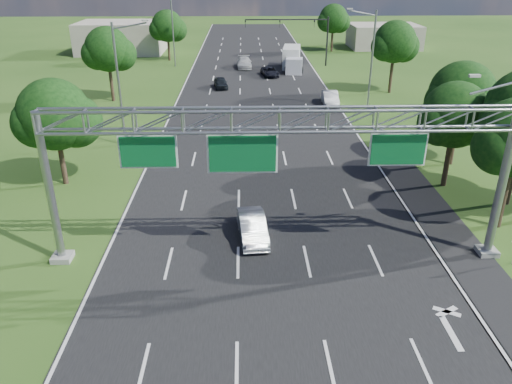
{
  "coord_description": "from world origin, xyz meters",
  "views": [
    {
      "loc": [
        -1.44,
        -10.5,
        14.22
      ],
      "look_at": [
        -0.83,
        12.7,
        3.47
      ],
      "focal_mm": 35.0,
      "sensor_mm": 36.0,
      "label": 1
    }
  ],
  "objects_px": {
    "silver_sedan": "(252,227)",
    "box_truck": "(292,59)",
    "sign_gantry": "(281,132)",
    "traffic_signal": "(304,30)"
  },
  "relations": [
    {
      "from": "sign_gantry",
      "to": "box_truck",
      "type": "xyz_separation_m",
      "value": [
        5.32,
        50.36,
        -5.42
      ]
    },
    {
      "from": "sign_gantry",
      "to": "traffic_signal",
      "type": "xyz_separation_m",
      "value": [
        7.15,
        53.0,
        -1.72
      ]
    },
    {
      "from": "sign_gantry",
      "to": "box_truck",
      "type": "distance_m",
      "value": 50.93
    },
    {
      "from": "sign_gantry",
      "to": "box_truck",
      "type": "relative_size",
      "value": 2.81
    },
    {
      "from": "silver_sedan",
      "to": "box_truck",
      "type": "distance_m",
      "value": 48.81
    },
    {
      "from": "sign_gantry",
      "to": "silver_sedan",
      "type": "relative_size",
      "value": 5.65
    },
    {
      "from": "sign_gantry",
      "to": "box_truck",
      "type": "height_order",
      "value": "sign_gantry"
    },
    {
      "from": "traffic_signal",
      "to": "box_truck",
      "type": "xyz_separation_m",
      "value": [
        -1.83,
        -2.64,
        -3.69
      ]
    },
    {
      "from": "silver_sedan",
      "to": "box_truck",
      "type": "height_order",
      "value": "box_truck"
    },
    {
      "from": "box_truck",
      "to": "traffic_signal",
      "type": "bearing_deg",
      "value": 62.97
    }
  ]
}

